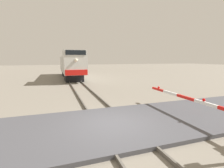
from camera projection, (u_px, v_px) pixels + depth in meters
name	position (u px, v px, depth m)	size (l,w,h in m)	color
ground_plane	(113.00, 126.00, 7.40)	(160.00, 160.00, 0.00)	gray
rail_track_left	(97.00, 127.00, 7.16)	(0.08, 80.00, 0.15)	#59544C
rail_track_right	(128.00, 123.00, 7.62)	(0.08, 80.00, 0.15)	#59544C
road_surface	(113.00, 125.00, 7.39)	(36.00, 4.69, 0.16)	#47474C
locomotive	(71.00, 65.00, 25.69)	(2.72, 14.59, 4.04)	black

